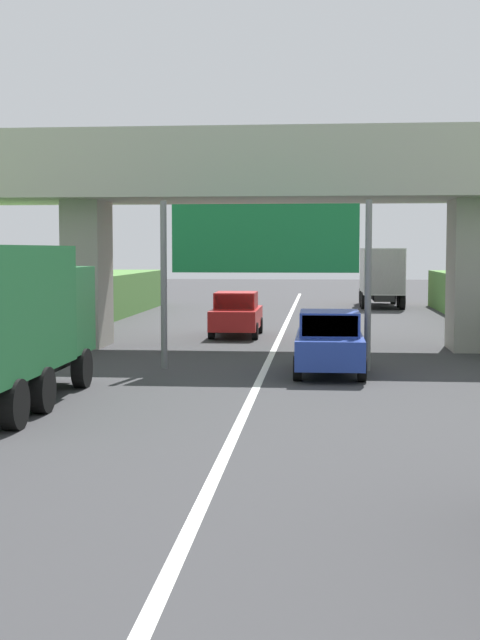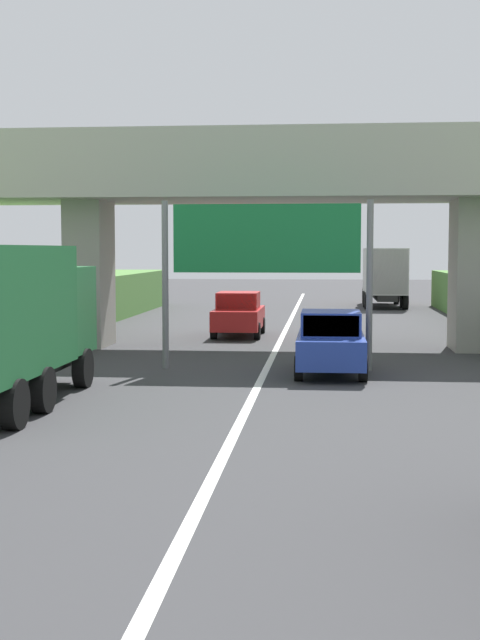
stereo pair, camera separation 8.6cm
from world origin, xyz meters
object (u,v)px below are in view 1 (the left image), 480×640
object	(u,v)px
car_blue	(329,343)
car_red	(236,314)
overhead_highway_sign	(265,248)
truck_orange	(381,274)
truck_green	(1,317)

from	to	relation	value
car_blue	car_red	distance (m)	10.89
overhead_highway_sign	car_blue	bearing A→B (deg)	-24.41
overhead_highway_sign	truck_orange	world-z (taller)	overhead_highway_sign
overhead_highway_sign	car_blue	xyz separation A→B (m)	(1.79, -0.81, -2.56)
truck_orange	truck_green	size ratio (longest dim) A/B	1.00
overhead_highway_sign	truck_green	distance (m)	8.44
car_red	overhead_highway_sign	bearing A→B (deg)	-79.87
overhead_highway_sign	car_blue	size ratio (longest dim) A/B	1.43
truck_green	car_red	distance (m)	16.40
truck_green	car_blue	distance (m)	9.06
overhead_highway_sign	truck_green	world-z (taller)	overhead_highway_sign
truck_orange	car_red	bearing A→B (deg)	-110.09
truck_orange	truck_green	world-z (taller)	same
truck_orange	truck_green	distance (m)	36.01
car_blue	car_red	size ratio (longest dim) A/B	1.00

